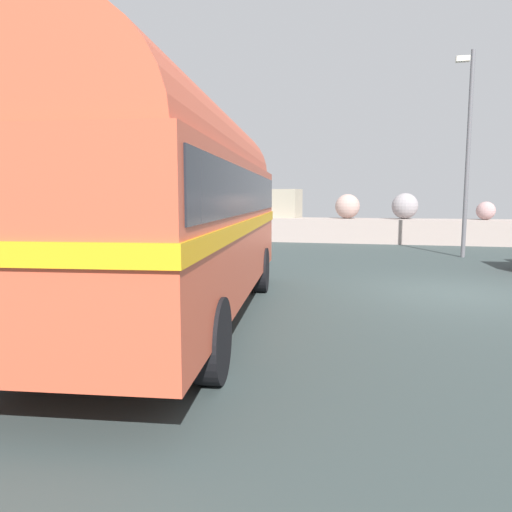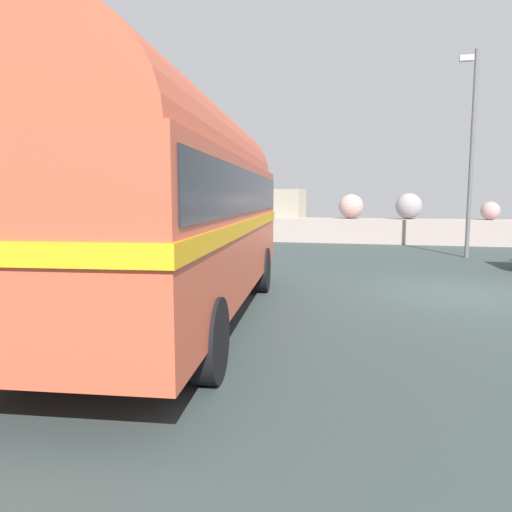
{
  "view_description": "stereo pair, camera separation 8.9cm",
  "coord_description": "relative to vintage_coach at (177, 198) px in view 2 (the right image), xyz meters",
  "views": [
    {
      "loc": [
        -1.97,
        -10.75,
        2.06
      ],
      "look_at": [
        -3.8,
        -2.88,
        1.07
      ],
      "focal_mm": 33.59,
      "sensor_mm": 36.0,
      "label": 1
    },
    {
      "loc": [
        -1.88,
        -10.73,
        2.06
      ],
      "look_at": [
        -3.8,
        -2.88,
        1.07
      ],
      "focal_mm": 33.59,
      "sensor_mm": 36.0,
      "label": 2
    }
  ],
  "objects": [
    {
      "name": "ground",
      "position": [
        4.99,
        3.42,
        -2.04
      ],
      "size": [
        32.0,
        26.0,
        0.02
      ],
      "color": "#323E3D"
    },
    {
      "name": "breakwater",
      "position": [
        4.85,
        15.25,
        -1.33
      ],
      "size": [
        31.36,
        2.02,
        2.47
      ],
      "color": "#9F8F88",
      "rests_on": "ground"
    },
    {
      "name": "vintage_coach",
      "position": [
        0.0,
        0.0,
        0.0
      ],
      "size": [
        3.4,
        8.81,
        3.7
      ],
      "rotation": [
        0.0,
        0.0,
        0.11
      ],
      "color": "black",
      "rests_on": "ground"
    },
    {
      "name": "lamp_post",
      "position": [
        6.23,
        10.32,
        1.8
      ],
      "size": [
        0.49,
        0.88,
        6.88
      ],
      "color": "#5B5B60",
      "rests_on": "ground"
    }
  ]
}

